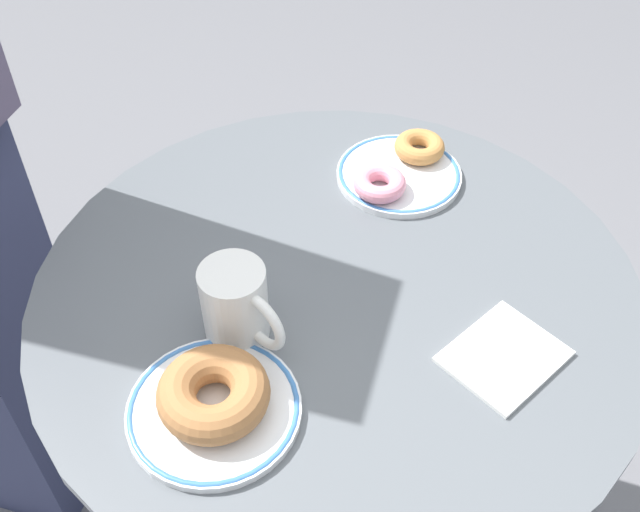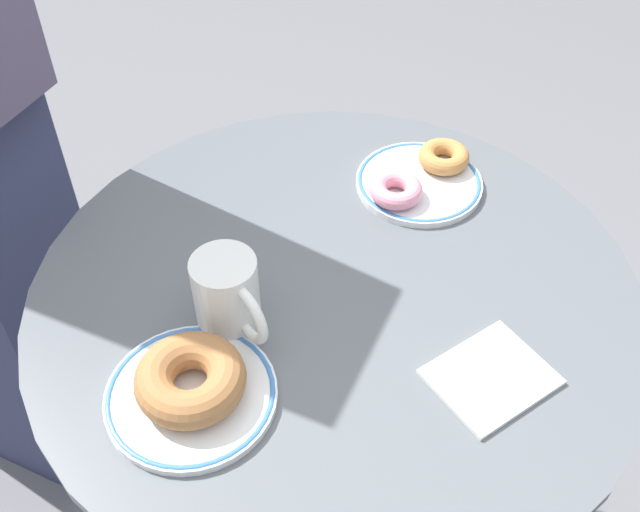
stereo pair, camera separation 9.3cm
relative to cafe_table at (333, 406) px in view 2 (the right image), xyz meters
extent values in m
cylinder|color=#565B60|center=(0.00, 0.00, 0.26)|extent=(0.78, 0.78, 0.02)
cylinder|color=#565B60|center=(0.00, 0.00, -0.12)|extent=(0.06, 0.06, 0.73)
cylinder|color=white|center=(-0.23, 0.00, 0.27)|extent=(0.19, 0.19, 0.01)
torus|color=#3D75BC|center=(-0.23, 0.00, 0.27)|extent=(0.19, 0.19, 0.01)
cylinder|color=white|center=(0.23, 0.05, 0.27)|extent=(0.18, 0.18, 0.01)
torus|color=#3D75BC|center=(0.23, 0.05, 0.27)|extent=(0.18, 0.18, 0.01)
torus|color=#A36B3D|center=(-0.23, 0.00, 0.30)|extent=(0.15, 0.15, 0.04)
torus|color=#BC7F42|center=(0.28, 0.05, 0.29)|extent=(0.11, 0.11, 0.02)
torus|color=pink|center=(0.18, 0.05, 0.29)|extent=(0.09, 0.09, 0.02)
cube|color=white|center=(0.03, -0.22, 0.27)|extent=(0.15, 0.13, 0.01)
cylinder|color=white|center=(-0.13, 0.06, 0.31)|extent=(0.08, 0.08, 0.10)
torus|color=white|center=(-0.13, 0.01, 0.32)|extent=(0.02, 0.08, 0.08)
camera|label=1|loc=(-0.53, -0.36, 0.97)|focal=42.37mm
camera|label=2|loc=(-0.46, -0.43, 0.97)|focal=42.37mm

